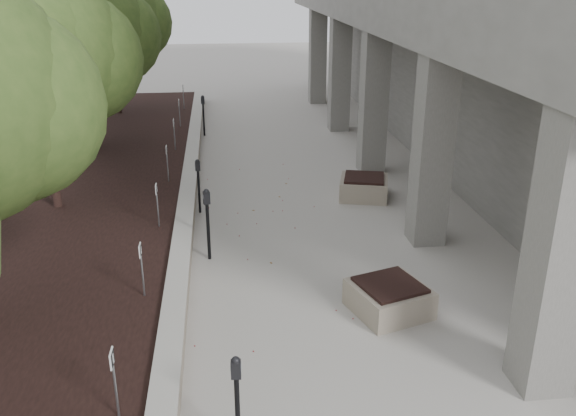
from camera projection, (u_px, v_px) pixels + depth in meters
retaining_wall at (189, 192)px, 15.46m from camera, size 0.39×26.00×0.50m
planting_bed at (40, 200)px, 15.09m from camera, size 7.00×26.00×0.40m
crabapple_tree_3 at (41, 89)px, 13.17m from camera, size 4.60×4.00×5.44m
crabapple_tree_4 at (86, 58)px, 17.80m from camera, size 4.60×4.00×5.44m
crabapple_tree_5 at (112, 40)px, 22.42m from camera, size 4.60×4.00×5.44m
parking_sign_2 at (115, 384)px, 7.32m from camera, size 0.04×0.22×0.96m
parking_sign_3 at (142, 270)px, 10.09m from camera, size 0.04×0.22×0.96m
parking_sign_4 at (158, 206)px, 12.87m from camera, size 0.04×0.22×0.96m
parking_sign_5 at (167, 164)px, 15.64m from camera, size 0.04×0.22×0.96m
parking_sign_6 at (174, 135)px, 18.41m from camera, size 0.04×0.22×0.96m
parking_sign_7 at (180, 113)px, 21.19m from camera, size 0.04×0.22×0.96m
parking_sign_8 at (183, 96)px, 23.96m from camera, size 0.04×0.22×0.96m
parking_meter_2 at (237, 406)px, 7.22m from camera, size 0.15×0.11×1.39m
parking_meter_3 at (208, 225)px, 12.20m from camera, size 0.17×0.14×1.53m
parking_meter_4 at (199, 186)px, 14.61m from camera, size 0.15×0.11×1.36m
parking_meter_5 at (204, 116)px, 21.48m from camera, size 0.15×0.11×1.45m
planter_front at (389, 297)px, 10.46m from camera, size 1.49×1.49×0.55m
planter_back at (364, 187)px, 15.78m from camera, size 1.47×1.47×0.56m
berry_scatter at (270, 269)px, 12.03m from camera, size 3.30×14.10×0.02m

